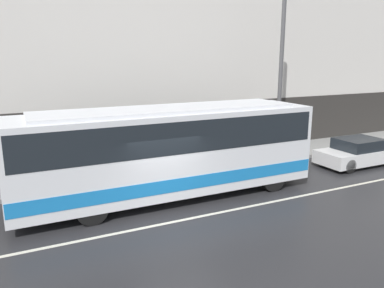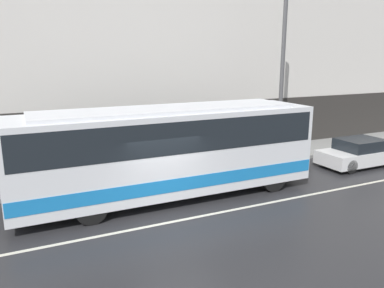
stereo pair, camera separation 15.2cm
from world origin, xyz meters
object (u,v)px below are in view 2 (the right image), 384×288
at_px(transit_bus, 169,148).
at_px(utility_pole_near, 282,80).
at_px(pedestrian_waiting, 75,157).
at_px(sedan_white_front, 361,153).

height_order(transit_bus, utility_pole_near, utility_pole_near).
bearing_deg(transit_bus, pedestrian_waiting, 126.13).
distance_m(transit_bus, sedan_white_front, 9.85).
height_order(transit_bus, pedestrian_waiting, transit_bus).
height_order(transit_bus, sedan_white_front, transit_bus).
xyz_separation_m(transit_bus, sedan_white_front, (9.77, -0.00, -1.26)).
height_order(sedan_white_front, pedestrian_waiting, pedestrian_waiting).
relative_size(utility_pole_near, pedestrian_waiting, 4.62).
relative_size(sedan_white_front, utility_pole_near, 0.56).
bearing_deg(pedestrian_waiting, sedan_white_front, -16.98).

